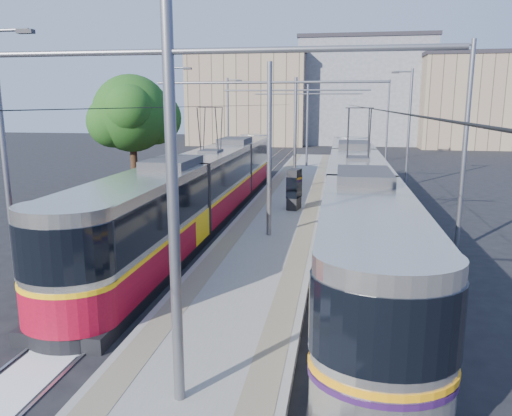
# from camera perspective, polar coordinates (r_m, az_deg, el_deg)

# --- Properties ---
(ground) EXTENTS (160.00, 160.00, 0.00)m
(ground) POSITION_cam_1_polar(r_m,az_deg,el_deg) (13.59, -3.33, -12.89)
(ground) COLOR black
(ground) RESTS_ON ground
(platform) EXTENTS (4.00, 50.00, 0.30)m
(platform) POSITION_cam_1_polar(r_m,az_deg,el_deg) (29.68, 3.88, 1.08)
(platform) COLOR gray
(platform) RESTS_ON ground
(tactile_strip_left) EXTENTS (0.70, 50.00, 0.01)m
(tactile_strip_left) POSITION_cam_1_polar(r_m,az_deg,el_deg) (29.82, 1.11, 1.46)
(tactile_strip_left) COLOR gray
(tactile_strip_left) RESTS_ON platform
(tactile_strip_right) EXTENTS (0.70, 50.00, 0.01)m
(tactile_strip_right) POSITION_cam_1_polar(r_m,az_deg,el_deg) (29.55, 6.69, 1.28)
(tactile_strip_right) COLOR gray
(tactile_strip_right) RESTS_ON platform
(rails) EXTENTS (8.71, 70.00, 0.03)m
(rails) POSITION_cam_1_polar(r_m,az_deg,el_deg) (29.71, 3.88, 0.82)
(rails) COLOR gray
(rails) RESTS_ON ground
(track_arrow) EXTENTS (1.20, 5.00, 0.01)m
(track_arrow) POSITION_cam_1_polar(r_m,az_deg,el_deg) (12.42, -23.81, -16.42)
(track_arrow) COLOR silver
(track_arrow) RESTS_ON ground
(tram_left) EXTENTS (2.43, 29.82, 5.50)m
(tram_left) POSITION_cam_1_polar(r_m,az_deg,el_deg) (25.61, -5.13, 2.87)
(tram_left) COLOR black
(tram_left) RESTS_ON ground
(tram_right) EXTENTS (2.43, 30.82, 5.50)m
(tram_right) POSITION_cam_1_polar(r_m,az_deg,el_deg) (22.56, 11.38, 1.85)
(tram_right) COLOR black
(tram_right) RESTS_ON ground
(catenary) EXTENTS (9.20, 70.00, 7.00)m
(catenary) POSITION_cam_1_polar(r_m,az_deg,el_deg) (26.35, 3.40, 9.31)
(catenary) COLOR slate
(catenary) RESTS_ON platform
(street_lamps) EXTENTS (15.18, 38.22, 8.00)m
(street_lamps) POSITION_cam_1_polar(r_m,az_deg,el_deg) (33.18, 4.67, 9.22)
(street_lamps) COLOR slate
(street_lamps) RESTS_ON ground
(shelter) EXTENTS (0.76, 1.04, 2.09)m
(shelter) POSITION_cam_1_polar(r_m,az_deg,el_deg) (25.79, 4.38, 2.24)
(shelter) COLOR black
(shelter) RESTS_ON platform
(tree) EXTENTS (5.10, 4.72, 7.41)m
(tree) POSITION_cam_1_polar(r_m,az_deg,el_deg) (31.55, -13.37, 10.32)
(tree) COLOR #382314
(tree) RESTS_ON ground
(building_left) EXTENTS (16.32, 12.24, 12.68)m
(building_left) POSITION_cam_1_polar(r_m,az_deg,el_deg) (73.16, -0.66, 12.37)
(building_left) COLOR gray
(building_left) RESTS_ON ground
(building_centre) EXTENTS (18.36, 14.28, 14.73)m
(building_centre) POSITION_cam_1_polar(r_m,az_deg,el_deg) (76.12, 12.15, 12.86)
(building_centre) COLOR gray
(building_centre) RESTS_ON ground
(building_right) EXTENTS (14.28, 10.20, 12.01)m
(building_right) POSITION_cam_1_polar(r_m,az_deg,el_deg) (72.12, 23.70, 11.14)
(building_right) COLOR gray
(building_right) RESTS_ON ground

